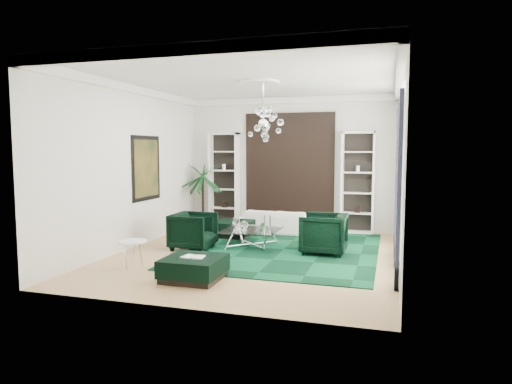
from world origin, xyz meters
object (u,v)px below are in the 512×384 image
(coffee_table, at_px, (252,238))
(armchair_right, at_px, (324,234))
(ottoman_front, at_px, (194,268))
(armchair_left, at_px, (193,231))
(side_table, at_px, (133,255))
(ottoman_side, at_px, (234,229))
(sofa, at_px, (278,221))
(palm, at_px, (203,185))

(coffee_table, bearing_deg, armchair_right, -5.47)
(armchair_right, bearing_deg, ottoman_front, -35.80)
(armchair_left, xyz_separation_m, side_table, (-0.43, -1.88, -0.16))
(coffee_table, height_order, ottoman_side, coffee_table)
(side_table, bearing_deg, armchair_left, 76.98)
(armchair_left, distance_m, armchair_right, 2.99)
(sofa, xyz_separation_m, ottoman_side, (-0.98, -0.90, -0.11))
(coffee_table, bearing_deg, ottoman_front, -94.30)
(sofa, relative_size, armchair_right, 2.21)
(armchair_left, xyz_separation_m, coffee_table, (1.25, 0.57, -0.21))
(ottoman_front, distance_m, palm, 5.61)
(armchair_right, bearing_deg, ottoman_side, -116.26)
(sofa, relative_size, ottoman_front, 2.16)
(armchair_left, relative_size, coffee_table, 0.74)
(coffee_table, xyz_separation_m, side_table, (-1.68, -2.45, 0.04))
(side_table, bearing_deg, palm, 96.62)
(armchair_right, height_order, ottoman_side, armchair_right)
(ottoman_side, bearing_deg, side_table, -103.23)
(palm, bearing_deg, ottoman_side, -40.75)
(sofa, height_order, armchair_right, armchair_right)
(ottoman_side, height_order, side_table, side_table)
(palm, bearing_deg, sofa, -6.99)
(armchair_right, xyz_separation_m, side_table, (-3.40, -2.28, -0.19))
(sofa, bearing_deg, coffee_table, 86.30)
(sofa, xyz_separation_m, coffee_table, (-0.13, -2.00, -0.10))
(palm, bearing_deg, coffee_table, -45.76)
(sofa, height_order, armchair_left, armchair_left)
(armchair_left, relative_size, palm, 0.38)
(armchair_left, distance_m, palm, 3.14)
(coffee_table, relative_size, ottoman_side, 1.35)
(armchair_left, bearing_deg, ottoman_side, -13.46)
(ottoman_front, relative_size, side_table, 1.85)
(coffee_table, distance_m, palm, 3.36)
(armchair_left, relative_size, armchair_right, 0.95)
(armchair_left, xyz_separation_m, palm, (-0.99, 2.86, 0.82))
(armchair_left, bearing_deg, armchair_right, -82.26)
(side_table, bearing_deg, armchair_right, 33.90)
(armchair_left, relative_size, side_table, 1.72)
(ottoman_front, height_order, side_table, side_table)
(palm, bearing_deg, ottoman_front, -68.52)
(sofa, distance_m, armchair_right, 2.69)
(ottoman_side, relative_size, side_table, 1.72)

